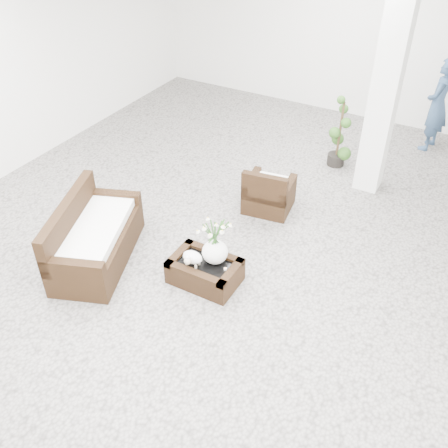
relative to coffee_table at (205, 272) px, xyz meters
The scene contains 10 objects.
ground 0.63m from the coffee_table, 89.61° to the left, with size 11.00×11.00×0.00m, color gray.
column 3.95m from the coffee_table, 70.56° to the left, with size 0.40×0.40×3.50m, color white.
coffee_table is the anchor object (origin of this frame).
sheep_figurine 0.30m from the coffee_table, 140.19° to the right, with size 0.28×0.23×0.21m, color white.
planter_narcissus 0.57m from the coffee_table, 45.00° to the left, with size 0.44×0.44×0.80m, color white, non-canonical shape.
tealight 0.35m from the coffee_table, ahead, with size 0.04×0.04×0.03m, color white.
armchair 1.99m from the coffee_table, 89.84° to the left, with size 0.72×0.69×0.76m, color #311D0E.
loveseat 1.60m from the coffee_table, 167.71° to the right, with size 1.72×0.83×0.92m, color #311D0E.
topiary 3.90m from the coffee_table, 82.78° to the left, with size 0.35×0.35×1.30m, color #254817, non-canonical shape.
shopper 5.69m from the coffee_table, 71.23° to the left, with size 0.64×0.42×1.74m, color navy.
Camera 1 is at (2.67, -4.87, 4.70)m, focal length 40.69 mm.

